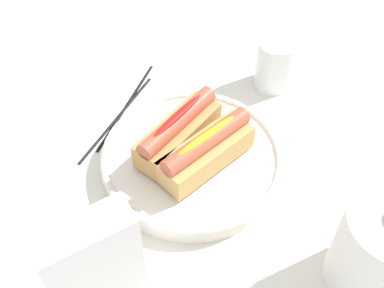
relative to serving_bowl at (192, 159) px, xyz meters
name	(u,v)px	position (x,y,z in m)	size (l,w,h in m)	color
ground_plane	(204,162)	(-0.02, 0.01, -0.02)	(2.40, 2.40, 0.00)	silver
serving_bowl	(192,159)	(0.00, 0.00, 0.00)	(0.27, 0.27, 0.03)	silver
hotdog_front	(178,131)	(0.00, -0.03, 0.04)	(0.16, 0.07, 0.06)	tan
hotdog_back	(206,150)	(0.00, 0.03, 0.04)	(0.15, 0.05, 0.06)	tan
water_glass	(275,65)	(-0.24, -0.04, 0.02)	(0.07, 0.07, 0.09)	white
paper_towel_roll	(381,251)	(-0.04, 0.29, 0.05)	(0.11, 0.11, 0.13)	white
napkin_box	(93,263)	(0.22, 0.06, 0.06)	(0.11, 0.04, 0.15)	white
chopstick_near	(117,117)	(0.02, -0.16, -0.01)	(0.01, 0.01, 0.22)	black
chopstick_far	(126,105)	(-0.01, -0.17, -0.01)	(0.01, 0.01, 0.22)	black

